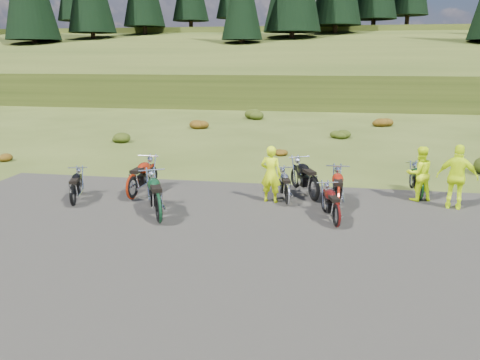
% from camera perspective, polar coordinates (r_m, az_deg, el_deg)
% --- Properties ---
extents(ground, '(300.00, 300.00, 0.00)m').
position_cam_1_polar(ground, '(12.84, 2.89, -5.28)').
color(ground, '#334316').
rests_on(ground, ground).
extents(gravel_pad, '(20.00, 12.00, 0.04)m').
position_cam_1_polar(gravel_pad, '(11.00, 1.61, -8.80)').
color(gravel_pad, black).
rests_on(gravel_pad, ground).
extents(hill_slope, '(300.00, 45.97, 9.37)m').
position_cam_1_polar(hill_slope, '(62.16, 8.59, 10.52)').
color(hill_slope, '#2D3C14').
rests_on(hill_slope, ground).
extents(hill_plateau, '(300.00, 90.00, 9.17)m').
position_cam_1_polar(hill_plateau, '(122.07, 9.32, 12.48)').
color(hill_plateau, '#2D3C14').
rests_on(hill_plateau, ground).
extents(shrub_0, '(0.77, 0.77, 0.45)m').
position_cam_1_polar(shrub_0, '(22.82, -26.48, 2.66)').
color(shrub_0, '#5D2E0B').
rests_on(shrub_0, ground).
extents(shrub_1, '(1.03, 1.03, 0.61)m').
position_cam_1_polar(shrub_1, '(25.87, -14.40, 5.18)').
color(shrub_1, '#21320C').
rests_on(shrub_1, ground).
extents(shrub_2, '(1.30, 1.30, 0.77)m').
position_cam_1_polar(shrub_2, '(29.85, -5.13, 6.96)').
color(shrub_2, '#5D2E0B').
rests_on(shrub_2, ground).
extents(shrub_3, '(1.56, 1.56, 0.92)m').
position_cam_1_polar(shrub_3, '(34.44, 1.86, 8.17)').
color(shrub_3, '#21320C').
rests_on(shrub_3, ground).
extents(shrub_4, '(0.77, 0.77, 0.45)m').
position_cam_1_polar(shrub_4, '(21.67, 4.80, 3.60)').
color(shrub_4, '#5D2E0B').
rests_on(shrub_4, ground).
extents(shrub_5, '(1.03, 1.03, 0.61)m').
position_cam_1_polar(shrub_5, '(26.82, 12.04, 5.65)').
color(shrub_5, '#21320C').
rests_on(shrub_5, ground).
extents(shrub_6, '(1.30, 1.30, 0.77)m').
position_cam_1_polar(shrub_6, '(32.29, 16.92, 6.97)').
color(shrub_6, '#5D2E0B').
rests_on(shrub_6, ground).
extents(motorcycle_0, '(1.18, 1.99, 0.99)m').
position_cam_1_polar(motorcycle_0, '(15.06, -19.59, -3.10)').
color(motorcycle_0, black).
rests_on(motorcycle_0, ground).
extents(motorcycle_1, '(0.92, 2.32, 1.19)m').
position_cam_1_polar(motorcycle_1, '(15.25, -12.91, -2.39)').
color(motorcycle_1, maroon).
rests_on(motorcycle_1, ground).
extents(motorcycle_2, '(1.75, 2.45, 1.23)m').
position_cam_1_polar(motorcycle_2, '(12.96, -9.80, -5.30)').
color(motorcycle_2, black).
rests_on(motorcycle_2, ground).
extents(motorcycle_3, '(1.04, 1.96, 0.98)m').
position_cam_1_polar(motorcycle_3, '(14.34, 5.79, -3.17)').
color(motorcycle_3, '#BCBCC1').
rests_on(motorcycle_3, ground).
extents(motorcycle_4, '(1.06, 1.97, 0.98)m').
position_cam_1_polar(motorcycle_4, '(12.73, 11.61, -5.75)').
color(motorcycle_4, '#410B0A').
rests_on(motorcycle_4, ground).
extents(motorcycle_5, '(1.65, 2.39, 1.19)m').
position_cam_1_polar(motorcycle_5, '(14.87, 8.93, -2.63)').
color(motorcycle_5, black).
rests_on(motorcycle_5, ground).
extents(motorcycle_6, '(0.74, 2.22, 1.16)m').
position_cam_1_polar(motorcycle_6, '(13.83, 11.76, -4.10)').
color(motorcycle_6, maroon).
rests_on(motorcycle_6, ground).
extents(motorcycle_7, '(0.68, 1.93, 1.00)m').
position_cam_1_polar(motorcycle_7, '(15.88, 21.03, -2.34)').
color(motorcycle_7, black).
rests_on(motorcycle_7, ground).
extents(person_middle, '(0.71, 0.53, 1.77)m').
position_cam_1_polar(person_middle, '(14.40, 3.77, 0.61)').
color(person_middle, '#C6E50C').
rests_on(person_middle, ground).
extents(person_right_a, '(0.99, 0.87, 1.71)m').
position_cam_1_polar(person_right_a, '(15.59, 21.01, 0.63)').
color(person_right_a, '#C6E50C').
rests_on(person_right_a, ground).
extents(person_right_b, '(1.21, 0.74, 1.93)m').
position_cam_1_polar(person_right_b, '(15.11, 24.95, 0.22)').
color(person_right_b, '#C6E50C').
rests_on(person_right_b, ground).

